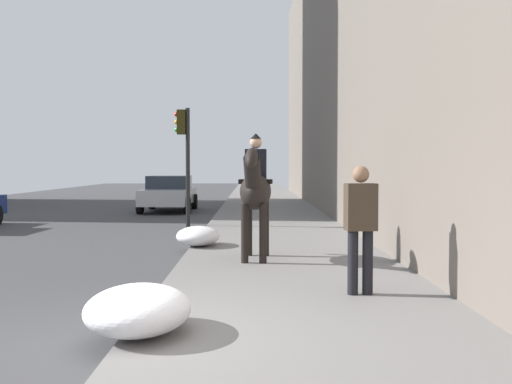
% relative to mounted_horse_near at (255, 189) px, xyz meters
% --- Properties ---
extents(sidewalk_slab, '(120.00, 3.92, 0.12)m').
position_rel_mounted_horse_near_xyz_m(sidewalk_slab, '(-5.16, -0.59, -1.34)').
color(sidewalk_slab, slate).
rests_on(sidewalk_slab, ground).
extents(mounted_horse_near, '(2.15, 0.67, 2.30)m').
position_rel_mounted_horse_near_xyz_m(mounted_horse_near, '(0.00, 0.00, 0.00)').
color(mounted_horse_near, black).
rests_on(mounted_horse_near, sidewalk_slab).
extents(pedestrian_greeting, '(0.30, 0.42, 1.70)m').
position_rel_mounted_horse_near_xyz_m(pedestrian_greeting, '(-3.02, -1.37, -0.30)').
color(pedestrian_greeting, black).
rests_on(pedestrian_greeting, sidewalk_slab).
extents(car_near_lane, '(4.52, 2.03, 1.44)m').
position_rel_mounted_horse_near_xyz_m(car_near_lane, '(13.82, 3.44, -0.65)').
color(car_near_lane, '#B7BABF').
rests_on(car_near_lane, ground).
extents(traffic_light_near_curb, '(0.20, 0.44, 3.48)m').
position_rel_mounted_horse_near_xyz_m(traffic_light_near_curb, '(6.52, 1.99, 0.95)').
color(traffic_light_near_curb, black).
rests_on(traffic_light_near_curb, ground).
extents(snow_pile_near, '(1.40, 1.07, 0.48)m').
position_rel_mounted_horse_near_xyz_m(snow_pile_near, '(-4.90, 1.22, -1.04)').
color(snow_pile_near, white).
rests_on(snow_pile_near, sidewalk_slab).
extents(snow_pile_far, '(1.21, 0.93, 0.42)m').
position_rel_mounted_horse_near_xyz_m(snow_pile_far, '(2.01, 1.22, -1.07)').
color(snow_pile_far, white).
rests_on(snow_pile_far, sidewalk_slab).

